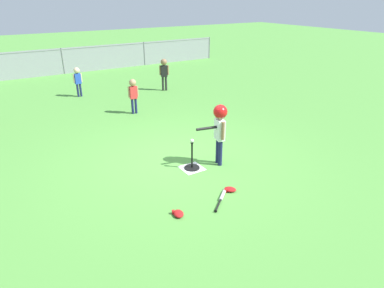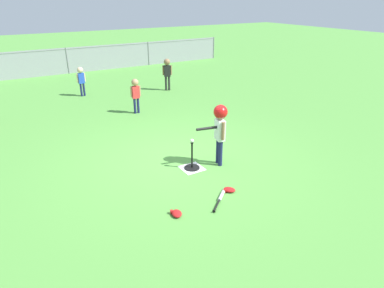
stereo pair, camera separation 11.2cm
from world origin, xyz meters
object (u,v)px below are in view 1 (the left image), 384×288
fielder_near_right (164,70)px  spare_bat_silver (222,197)px  baseball_on_tee (192,141)px  glove_by_plate (230,189)px  batter_child (220,123)px  fielder_deep_center (133,92)px  batting_tee (192,165)px  fielder_deep_right (78,78)px  glove_near_bats (178,214)px

fielder_near_right → spare_bat_silver: size_ratio=2.07×
baseball_on_tee → glove_by_plate: 1.28m
baseball_on_tee → batter_child: bearing=-12.0°
batter_child → glove_by_plate: size_ratio=4.81×
glove_by_plate → fielder_deep_center: bearing=86.5°
batting_tee → glove_by_plate: batting_tee is taller
batting_tee → spare_bat_silver: bearing=-97.5°
fielder_deep_center → spare_bat_silver: size_ratio=1.85×
fielder_deep_center → fielder_near_right: bearing=43.3°
fielder_deep_right → spare_bat_silver: bearing=-87.9°
fielder_deep_center → glove_near_bats: (-1.49, -5.23, -0.64)m
batting_tee → fielder_deep_center: 4.02m
glove_by_plate → batter_child: bearing=64.8°
spare_bat_silver → glove_near_bats: 0.90m
baseball_on_tee → fielder_deep_center: 3.97m
batting_tee → glove_near_bats: size_ratio=2.29×
fielder_deep_center → fielder_deep_right: bearing=107.8°
spare_bat_silver → fielder_deep_right: bearing=92.1°
spare_bat_silver → glove_near_bats: bearing=-178.3°
fielder_deep_right → batting_tee: bearing=-86.1°
baseball_on_tee → glove_by_plate: (0.11, -1.13, -0.59)m
batter_child → fielder_near_right: bearing=72.5°
fielder_deep_center → glove_near_bats: bearing=-105.9°
baseball_on_tee → fielder_deep_center: fielder_deep_center is taller
fielder_near_right → glove_near_bats: (-3.54, -7.16, -0.72)m
fielder_near_right → fielder_deep_right: 3.06m
spare_bat_silver → glove_by_plate: 0.30m
batter_child → glove_near_bats: size_ratio=5.12×
fielder_near_right → glove_by_plate: (-2.37, -7.01, -0.72)m
batter_child → fielder_deep_center: (-0.16, 4.08, -0.26)m
fielder_deep_right → batter_child: bearing=-81.3°
batting_tee → glove_by_plate: bearing=-84.3°
fielder_deep_right → fielder_deep_center: bearing=-72.2°
baseball_on_tee → fielder_deep_right: fielder_deep_right is taller
baseball_on_tee → glove_by_plate: size_ratio=0.27×
spare_bat_silver → glove_by_plate: glove_by_plate is taller
baseball_on_tee → glove_by_plate: baseball_on_tee is taller
spare_bat_silver → glove_by_plate: size_ratio=2.09×
spare_bat_silver → baseball_on_tee: bearing=82.5°
baseball_on_tee → batter_child: 0.67m
fielder_deep_right → glove_near_bats: size_ratio=4.01×
fielder_deep_right → glove_near_bats: fielder_deep_right is taller
glove_by_plate → spare_bat_silver: bearing=-156.4°
batting_tee → spare_bat_silver: batting_tee is taller
batter_child → spare_bat_silver: (-0.75, -1.12, -0.90)m
fielder_deep_right → spare_bat_silver: size_ratio=1.81×
spare_bat_silver → glove_near_bats: size_ratio=2.22×
baseball_on_tee → batter_child: size_ratio=0.06×
batting_tee → spare_bat_silver: (-0.16, -1.25, -0.06)m
glove_by_plate → glove_near_bats: 1.19m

